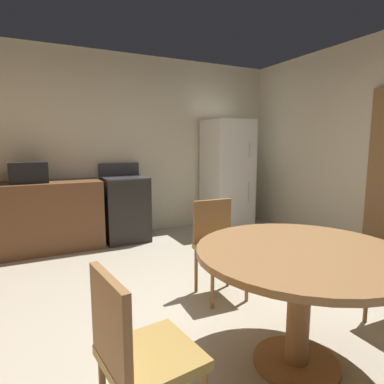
{
  "coord_description": "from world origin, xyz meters",
  "views": [
    {
      "loc": [
        -1.25,
        -2.09,
        1.39
      ],
      "look_at": [
        0.25,
        0.93,
        0.88
      ],
      "focal_mm": 30.44,
      "sensor_mm": 36.0,
      "label": 1
    }
  ],
  "objects_px": {
    "refrigerator": "(227,175)",
    "chair_west": "(137,352)",
    "microwave": "(29,172)",
    "chair_north": "(218,242)",
    "dining_table": "(300,273)",
    "oven_range": "(125,208)"
  },
  "relations": [
    {
      "from": "dining_table",
      "to": "chair_west",
      "type": "bearing_deg",
      "value": -172.85
    },
    {
      "from": "oven_range",
      "to": "dining_table",
      "type": "distance_m",
      "value": 3.17
    },
    {
      "from": "oven_range",
      "to": "chair_north",
      "type": "relative_size",
      "value": 1.26
    },
    {
      "from": "oven_range",
      "to": "microwave",
      "type": "xyz_separation_m",
      "value": [
        -1.21,
        -0.0,
        0.56
      ]
    },
    {
      "from": "dining_table",
      "to": "chair_north",
      "type": "xyz_separation_m",
      "value": [
        0.06,
        1.08,
        -0.11
      ]
    },
    {
      "from": "oven_range",
      "to": "chair_north",
      "type": "bearing_deg",
      "value": -81.71
    },
    {
      "from": "oven_range",
      "to": "refrigerator",
      "type": "xyz_separation_m",
      "value": [
        1.7,
        -0.05,
        0.41
      ]
    },
    {
      "from": "microwave",
      "to": "dining_table",
      "type": "relative_size",
      "value": 0.35
    },
    {
      "from": "refrigerator",
      "to": "microwave",
      "type": "bearing_deg",
      "value": 179.01
    },
    {
      "from": "refrigerator",
      "to": "chair_north",
      "type": "xyz_separation_m",
      "value": [
        -1.39,
        -2.03,
        -0.38
      ]
    },
    {
      "from": "oven_range",
      "to": "dining_table",
      "type": "height_order",
      "value": "oven_range"
    },
    {
      "from": "microwave",
      "to": "chair_west",
      "type": "relative_size",
      "value": 0.51
    },
    {
      "from": "chair_north",
      "to": "refrigerator",
      "type": "bearing_deg",
      "value": 148.88
    },
    {
      "from": "oven_range",
      "to": "refrigerator",
      "type": "bearing_deg",
      "value": -1.81
    },
    {
      "from": "oven_range",
      "to": "dining_table",
      "type": "bearing_deg",
      "value": -85.65
    },
    {
      "from": "refrigerator",
      "to": "chair_west",
      "type": "distance_m",
      "value": 4.12
    },
    {
      "from": "microwave",
      "to": "chair_north",
      "type": "bearing_deg",
      "value": -54.01
    },
    {
      "from": "dining_table",
      "to": "chair_west",
      "type": "relative_size",
      "value": 1.46
    },
    {
      "from": "dining_table",
      "to": "refrigerator",
      "type": "bearing_deg",
      "value": 64.87
    },
    {
      "from": "refrigerator",
      "to": "microwave",
      "type": "xyz_separation_m",
      "value": [
        -2.9,
        0.05,
        0.15
      ]
    },
    {
      "from": "refrigerator",
      "to": "chair_west",
      "type": "xyz_separation_m",
      "value": [
        -2.53,
        -3.24,
        -0.38
      ]
    },
    {
      "from": "microwave",
      "to": "chair_north",
      "type": "distance_m",
      "value": 2.62
    }
  ]
}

